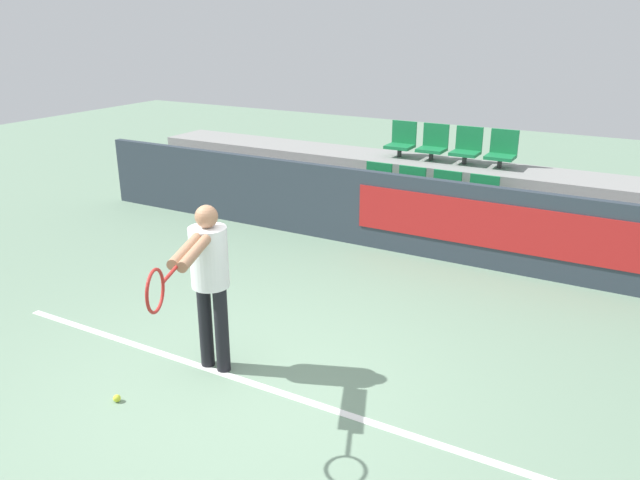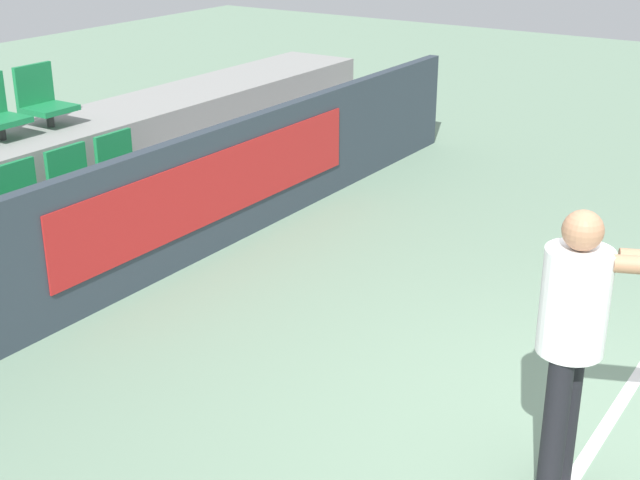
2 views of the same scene
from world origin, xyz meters
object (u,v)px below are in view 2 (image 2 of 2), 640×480
(stadium_chair_1, at_px, (24,202))
(stadium_chair_7, at_px, (43,99))
(stadium_chair_2, at_px, (77,184))
(tennis_player, at_px, (587,324))
(stadium_chair_3, at_px, (123,168))

(stadium_chair_1, height_order, stadium_chair_7, stadium_chair_7)
(stadium_chair_2, xyz_separation_m, stadium_chair_7, (0.54, 0.96, 0.50))
(stadium_chair_2, height_order, tennis_player, tennis_player)
(stadium_chair_1, relative_size, tennis_player, 0.35)
(stadium_chair_3, distance_m, tennis_player, 4.67)
(stadium_chair_2, bearing_deg, stadium_chair_7, 60.74)
(tennis_player, bearing_deg, stadium_chair_7, 54.83)
(stadium_chair_1, height_order, stadium_chair_2, same)
(stadium_chair_2, bearing_deg, stadium_chair_1, 180.00)
(stadium_chair_2, relative_size, stadium_chair_3, 1.00)
(tennis_player, bearing_deg, stadium_chair_3, 52.21)
(stadium_chair_1, bearing_deg, tennis_player, -91.95)
(stadium_chair_7, relative_size, tennis_player, 0.35)
(tennis_player, bearing_deg, stadium_chair_1, 65.61)
(stadium_chair_1, bearing_deg, stadium_chair_3, 0.00)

